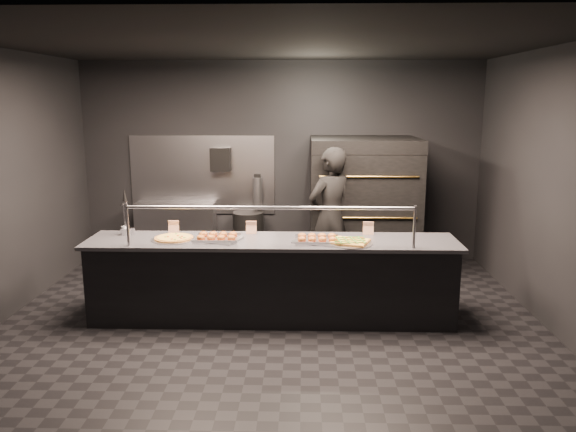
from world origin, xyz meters
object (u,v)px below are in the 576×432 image
Objects in this scene: beer_tap at (126,222)px; fire_extinguisher at (258,192)px; round_pizza at (174,238)px; worker at (330,217)px; slider_tray_a at (217,237)px; towel_dispenser at (221,159)px; pizza_oven at (363,204)px; trash_bin at (248,237)px; service_counter at (272,279)px; prep_shelf at (176,231)px; square_pizza at (350,242)px; slider_tray_b at (317,239)px.

fire_extinguisher is at bearing 58.90° from beer_tap.
worker is at bearing 34.89° from round_pizza.
beer_tap is at bearing 159.28° from round_pizza.
towel_dispenser is at bearing 97.07° from slider_tray_a.
pizza_oven is 1.81m from trash_bin.
service_counter is at bearing -81.70° from fire_extinguisher.
prep_shelf is 2.09× the size of slider_tray_a.
pizza_oven reaches higher than slider_tray_a.
service_counter is 3.42× the size of prep_shelf.
worker is at bearing 43.67° from slider_tray_a.
fire_extinguisher is 1.59m from worker.
fire_extinguisher is at bearing 115.20° from square_pizza.
slider_tray_b reaches higher than prep_shelf.
prep_shelf is 1.39m from fire_extinguisher.
square_pizza is 0.62× the size of trash_bin.
towel_dispenser is 2.37m from beer_tap.
slider_tray_b is at bearing -7.88° from service_counter.
square_pizza is at bearing 60.78° from worker.
service_counter is at bearing -69.37° from towel_dispenser.
worker reaches higher than trash_bin.
fire_extinguisher reaches higher than trash_bin.
beer_tap reaches higher than square_pizza.
prep_shelf is 1.12m from trash_bin.
pizza_oven is at bearing -13.14° from towel_dispenser.
square_pizza is (0.85, -0.15, 0.47)m from service_counter.
prep_shelf is 2.45× the size of round_pizza.
round_pizza is 1.02× the size of square_pizza.
slider_tray_b is (0.85, -2.47, -0.11)m from fire_extinguisher.
fire_extinguisher is 0.96× the size of beer_tap.
round_pizza is at bearing 176.34° from square_pizza.
pizza_oven is at bearing 70.43° from slider_tray_b.
beer_tap is (-1.68, 0.20, 0.61)m from service_counter.
prep_shelf is at bearing 113.08° from slider_tray_a.
slider_tray_b is at bearing 45.67° from worker.
slider_tray_a is at bearing -133.08° from pizza_oven.
prep_shelf is 2.45m from round_pizza.
pizza_oven is 2.23m from towel_dispenser.
towel_dispenser is at bearing 124.57° from square_pizza.
beer_tap is 0.91× the size of slider_tray_a.
slider_tray_a is 0.31× the size of worker.
service_counter is at bearing 24.64° from worker.
slider_tray_a is 2.31m from trash_bin.
worker is (-0.15, 1.37, -0.02)m from square_pizza.
square_pizza is 2.77m from trash_bin.
pizza_oven is 3.34m from beer_tap.
slider_tray_a reaches higher than prep_shelf.
towel_dispenser reaches higher than round_pizza.
square_pizza is 1.38m from worker.
pizza_oven is 1.59× the size of prep_shelf.
service_counter reaches higher than square_pizza.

